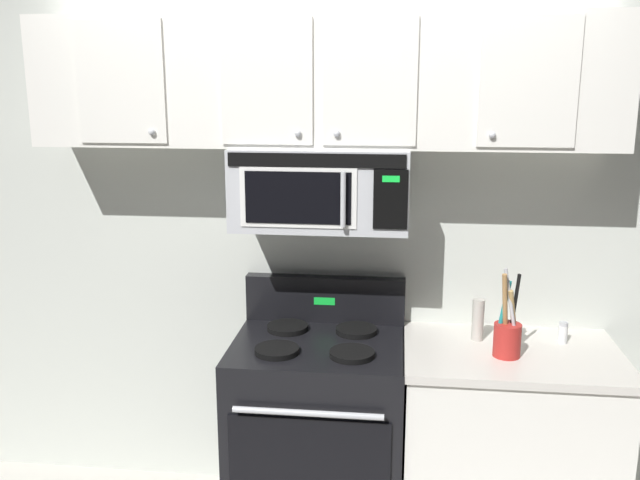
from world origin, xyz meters
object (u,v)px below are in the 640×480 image
at_px(over_range_microwave, 321,187).
at_px(pepper_mill, 478,320).
at_px(utensil_crock_red, 507,334).
at_px(stove_range, 318,431).
at_px(salt_shaker, 563,333).

xyz_separation_m(over_range_microwave, pepper_mill, (0.70, -0.00, -0.58)).
bearing_deg(utensil_crock_red, stove_range, 175.61).
height_order(over_range_microwave, pepper_mill, over_range_microwave).
xyz_separation_m(stove_range, utensil_crock_red, (0.80, -0.06, 0.53)).
xyz_separation_m(over_range_microwave, salt_shaker, (1.07, 0.00, -0.63)).
bearing_deg(salt_shaker, over_range_microwave, -179.81).
height_order(stove_range, pepper_mill, stove_range).
distance_m(over_range_microwave, utensil_crock_red, 1.01).
height_order(over_range_microwave, utensil_crock_red, over_range_microwave).
height_order(over_range_microwave, salt_shaker, over_range_microwave).
bearing_deg(salt_shaker, pepper_mill, -178.89).
relative_size(utensil_crock_red, salt_shaker, 3.99).
distance_m(stove_range, utensil_crock_red, 0.97).
height_order(utensil_crock_red, salt_shaker, utensil_crock_red).
relative_size(stove_range, salt_shaker, 11.66).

